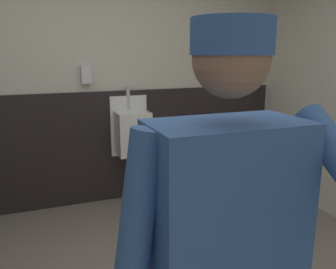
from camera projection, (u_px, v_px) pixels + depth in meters
name	position (u px, v px, depth m)	size (l,w,h in m)	color
wall_back	(92.00, 73.00, 3.66)	(4.82, 0.12, 2.77)	beige
wainscot_band_back	(97.00, 148.00, 3.77)	(4.22, 0.03, 1.20)	black
urinal_solo	(132.00, 132.00, 3.72)	(0.40, 0.34, 1.24)	white
person	(224.00, 269.00, 1.02)	(0.65, 0.60, 1.68)	#2D3342
soap_dispenser	(86.00, 74.00, 3.54)	(0.10, 0.07, 0.18)	silver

